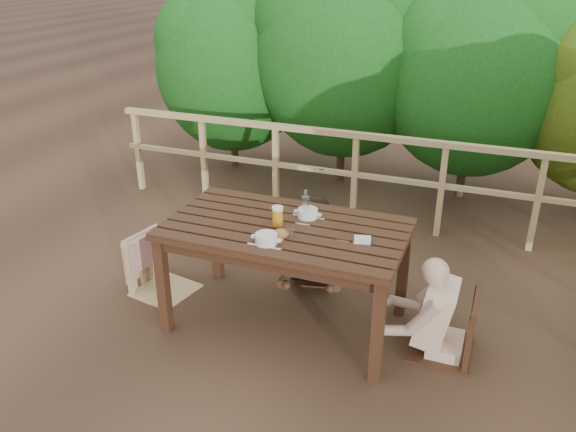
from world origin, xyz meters
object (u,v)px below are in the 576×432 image
(beer_glass, at_px, (278,217))
(table, at_px, (286,276))
(chair_right, at_px, (447,295))
(bottle, at_px, (305,205))
(diner_right, at_px, (454,279))
(butter_tub, at_px, (362,241))
(bread_roll, at_px, (281,234))
(chair_far, at_px, (315,233))
(soup_far, at_px, (308,214))
(chair_left, at_px, (161,242))
(tumbler, at_px, (290,234))
(soup_near, at_px, (266,240))
(woman, at_px, (316,211))

(beer_glass, bearing_deg, table, 2.49)
(chair_right, distance_m, bottle, 1.22)
(diner_right, relative_size, bottle, 5.03)
(butter_tub, bearing_deg, beer_glass, 160.10)
(table, relative_size, bread_roll, 15.38)
(table, height_order, bottle, bottle)
(chair_far, relative_size, soup_far, 3.32)
(chair_far, distance_m, diner_right, 1.44)
(table, distance_m, chair_left, 1.14)
(chair_right, height_order, butter_tub, chair_right)
(chair_left, xyz_separation_m, beer_glass, (1.07, -0.04, 0.43))
(tumbler, bearing_deg, diner_right, 11.32)
(butter_tub, bearing_deg, soup_near, -172.76)
(diner_right, relative_size, beer_glass, 7.60)
(soup_near, height_order, bread_roll, soup_near)
(chair_far, bearing_deg, chair_right, -42.25)
(diner_right, bearing_deg, bottle, 84.30)
(chair_right, distance_m, soup_far, 1.18)
(bread_roll, relative_size, bottle, 0.48)
(chair_right, height_order, soup_near, chair_right)
(bottle, bearing_deg, table, -116.12)
(bottle, bearing_deg, butter_tub, -24.84)
(chair_far, relative_size, bread_roll, 7.42)
(table, distance_m, butter_tub, 0.74)
(soup_far, relative_size, bread_roll, 2.23)
(woman, bearing_deg, bread_roll, 79.89)
(diner_right, bearing_deg, bread_roll, 101.05)
(diner_right, relative_size, bread_roll, 10.54)
(beer_glass, bearing_deg, soup_near, -82.54)
(soup_near, bearing_deg, bottle, 77.36)
(soup_near, bearing_deg, woman, 89.69)
(chair_far, distance_m, beer_glass, 0.89)
(soup_near, bearing_deg, beer_glass, 97.46)
(chair_left, distance_m, soup_far, 1.31)
(diner_right, bearing_deg, soup_far, 83.42)
(soup_near, relative_size, beer_glass, 1.65)
(soup_far, bearing_deg, beer_glass, -129.41)
(bread_roll, bearing_deg, chair_right, 11.15)
(woman, distance_m, bottle, 0.67)
(diner_right, xyz_separation_m, tumbler, (-1.14, -0.23, 0.25))
(chair_right, relative_size, diner_right, 0.77)
(chair_far, height_order, soup_far, soup_far)
(woman, xyz_separation_m, beer_glass, (-0.05, -0.77, 0.27))
(chair_far, distance_m, chair_right, 1.40)
(table, bearing_deg, butter_tub, -4.96)
(chair_right, xyz_separation_m, tumbler, (-1.11, -0.23, 0.39))
(beer_glass, xyz_separation_m, bottle, (0.15, 0.19, 0.04))
(table, height_order, soup_near, soup_near)
(table, bearing_deg, soup_far, 62.47)
(diner_right, distance_m, bottle, 1.20)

